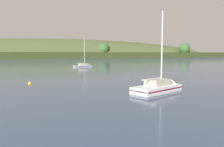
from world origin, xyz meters
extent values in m
cube|color=#35401E|center=(-5.47, 207.00, 2.88)|extent=(460.35, 59.45, 5.76)
ellipsoid|color=#4C5B33|center=(33.62, 223.62, 0.00)|extent=(369.05, 68.15, 37.82)
sphere|color=#38602D|center=(63.00, 202.28, 9.38)|extent=(10.32, 10.32, 10.32)
sphere|color=#38602D|center=(164.41, 206.05, 10.10)|extent=(12.38, 12.38, 12.38)
cube|color=white|center=(5.91, 27.51, 0.05)|extent=(7.37, 4.86, 1.44)
cone|color=white|center=(9.14, 28.65, 0.05)|extent=(2.49, 3.04, 2.62)
cube|color=maroon|center=(5.91, 27.51, 0.42)|extent=(7.38, 4.89, 0.15)
cube|color=#BCB299|center=(6.07, 27.56, 1.15)|extent=(3.53, 2.78, 0.76)
cylinder|color=silver|center=(6.72, 27.79, 5.28)|extent=(0.19, 0.19, 9.02)
cylinder|color=silver|center=(5.02, 27.19, 1.68)|extent=(3.44, 1.34, 0.15)
cube|color=#ADB2BC|center=(9.33, 76.86, 0.04)|extent=(6.55, 3.67, 1.12)
cone|color=#ADB2BC|center=(12.34, 77.61, 0.04)|extent=(2.02, 2.46, 2.15)
cube|color=black|center=(9.33, 76.86, 0.33)|extent=(6.56, 3.70, 0.12)
cube|color=#BCB299|center=(9.48, 76.90, 0.93)|extent=(3.07, 2.15, 0.66)
cylinder|color=silver|center=(10.09, 77.05, 5.18)|extent=(0.16, 0.16, 9.15)
cylinder|color=silver|center=(8.51, 76.65, 1.42)|extent=(3.19, 0.91, 0.13)
sphere|color=yellow|center=(-8.30, 41.15, 0.00)|extent=(0.56, 0.56, 0.56)
cylinder|color=black|center=(-8.30, 41.15, 0.32)|extent=(0.04, 0.04, 0.08)
camera|label=1|loc=(-9.02, 5.56, 4.70)|focal=34.46mm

